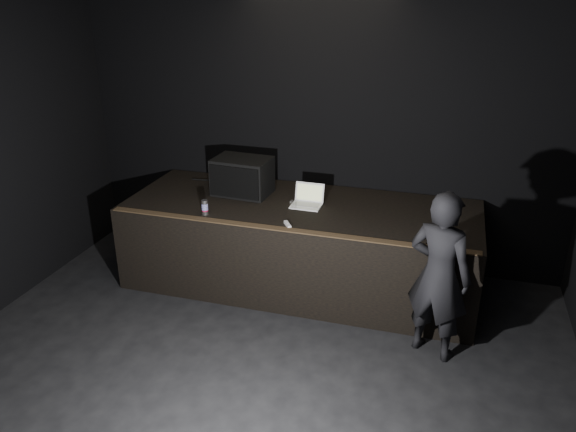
{
  "coord_description": "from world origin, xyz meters",
  "views": [
    {
      "loc": [
        1.56,
        -2.99,
        3.37
      ],
      "look_at": [
        -0.02,
        2.3,
        1.03
      ],
      "focal_mm": 35.0,
      "sensor_mm": 36.0,
      "label": 1
    }
  ],
  "objects_px": {
    "stage_riser": "(300,244)",
    "stage_monitor": "(242,176)",
    "laptop": "(308,200)",
    "beer_can": "(205,207)",
    "person": "(439,276)"
  },
  "relations": [
    {
      "from": "beer_can",
      "to": "person",
      "type": "bearing_deg",
      "value": -8.66
    },
    {
      "from": "beer_can",
      "to": "person",
      "type": "height_order",
      "value": "person"
    },
    {
      "from": "stage_riser",
      "to": "stage_monitor",
      "type": "height_order",
      "value": "stage_monitor"
    },
    {
      "from": "stage_riser",
      "to": "stage_monitor",
      "type": "xyz_separation_m",
      "value": [
        -0.77,
        0.16,
        0.72
      ]
    },
    {
      "from": "stage_riser",
      "to": "laptop",
      "type": "bearing_deg",
      "value": 20.83
    },
    {
      "from": "stage_monitor",
      "to": "laptop",
      "type": "distance_m",
      "value": 0.86
    },
    {
      "from": "beer_can",
      "to": "person",
      "type": "relative_size",
      "value": 0.1
    },
    {
      "from": "stage_riser",
      "to": "stage_monitor",
      "type": "bearing_deg",
      "value": 168.41
    },
    {
      "from": "stage_riser",
      "to": "stage_monitor",
      "type": "distance_m",
      "value": 1.06
    },
    {
      "from": "stage_monitor",
      "to": "beer_can",
      "type": "height_order",
      "value": "stage_monitor"
    },
    {
      "from": "laptop",
      "to": "stage_monitor",
      "type": "bearing_deg",
      "value": 172.2
    },
    {
      "from": "laptop",
      "to": "person",
      "type": "relative_size",
      "value": 0.2
    },
    {
      "from": "laptop",
      "to": "beer_can",
      "type": "relative_size",
      "value": 2.04
    },
    {
      "from": "laptop",
      "to": "person",
      "type": "distance_m",
      "value": 1.82
    },
    {
      "from": "beer_can",
      "to": "laptop",
      "type": "bearing_deg",
      "value": 30.67
    }
  ]
}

